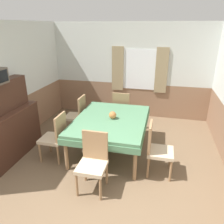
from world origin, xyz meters
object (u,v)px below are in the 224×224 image
Objects in this scene: dining_table at (111,123)px; chair_head_near at (93,160)px; sideboard at (8,126)px; vase at (113,115)px; chair_head_window at (122,109)px; chair_left_far at (77,114)px; chair_right_near at (157,148)px; chair_left_near at (56,136)px.

chair_head_near is (0.00, -1.18, -0.12)m from dining_table.
sideboard is 10.03× the size of vase.
sideboard is at bearing -135.88° from chair_head_window.
chair_head_near is 0.62× the size of sideboard.
chair_left_far is 6.25× the size of vase.
chair_right_near and chair_left_far have the same top height.
chair_left_far is at bearing 149.58° from dining_table.
chair_head_window is 1.20m from vase.
chair_head_window is at bearing -57.33° from chair_left_far.
vase is (-0.93, 0.58, 0.29)m from chair_right_near.
vase is (1.00, -0.55, 0.29)m from chair_left_far.
chair_left_far is 0.62× the size of sideboard.
dining_table is 12.23× the size of vase.
chair_head_window is 1.14m from chair_left_far.
chair_right_near is 1.00× the size of chair_head_near.
chair_left_near is 0.62× the size of sideboard.
chair_right_near is 1.00× the size of chair_head_window.
sideboard is at bearing 142.48° from chair_left_far.
chair_head_window is 2.67m from sideboard.
chair_right_near is at bearing -120.42° from chair_left_far.
dining_table is 2.03m from sideboard.
chair_left_near is 6.25× the size of vase.
chair_left_far is at bearing 0.00° from chair_left_near.
vase is at bearing -88.19° from chair_head_window.
dining_table is at bearing -90.00° from chair_head_window.
chair_head_near is 1.00× the size of chair_left_far.
dining_table is 1.12m from chair_left_far.
vase is (0.04, 0.02, 0.18)m from dining_table.
chair_head_window is 1.99m from chair_left_near.
chair_left_far is (-1.92, 1.13, 0.00)m from chair_right_near.
dining_table is at bearing -120.42° from chair_right_near.
sideboard is (-0.95, -1.24, 0.15)m from chair_left_far.
sideboard is (-2.87, -0.11, 0.15)m from chair_right_near.
sideboard is (-1.91, -1.86, 0.15)m from chair_head_window.
vase is at bearing -59.86° from chair_left_near.
chair_left_near is 1.00× the size of chair_left_far.
vase reaches higher than dining_table.
chair_left_near reaches higher than vase.
chair_right_near and chair_left_near have the same top height.
chair_left_near is at bearing -149.58° from dining_table.
chair_left_far is (-0.96, 0.56, -0.12)m from dining_table.
dining_table is at bearing -120.42° from chair_left_far.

